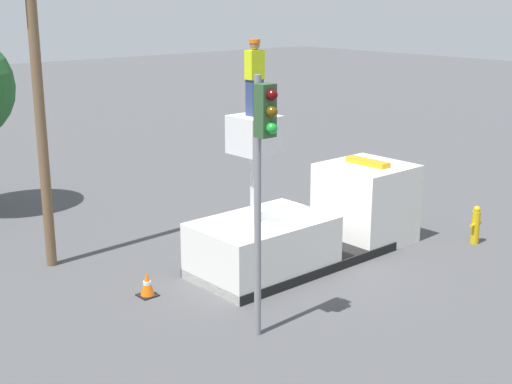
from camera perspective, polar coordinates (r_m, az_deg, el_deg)
name	(u,v)px	position (r m, az deg, el deg)	size (l,w,h in m)	color
ground_plane	(294,263)	(18.65, 3.07, -5.73)	(120.00, 120.00, 0.00)	#4C4C4F
bucket_truck	(313,225)	(18.80, 4.60, -2.62)	(6.70, 2.28, 4.03)	black
worker	(255,78)	(16.57, -0.11, 9.14)	(0.40, 0.26, 1.75)	navy
traffic_light_pole	(263,157)	(13.57, 0.53, 2.81)	(0.34, 0.57, 5.30)	gray
fire_hydrant	(476,225)	(20.85, 17.16, -2.54)	(0.47, 0.23, 1.10)	gold
traffic_cone_rear	(147,285)	(16.79, -8.70, -7.33)	(0.42, 0.42, 0.59)	black
utility_pole	(38,84)	(18.20, -17.07, 8.23)	(2.20, 0.26, 8.65)	brown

